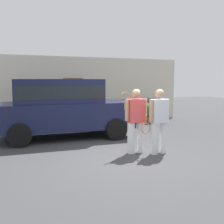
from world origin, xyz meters
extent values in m
plane|color=#38383A|center=(0.00, 0.00, 0.00)|extent=(40.00, 40.00, 0.00)
cube|color=beige|center=(0.00, 5.91, 1.54)|extent=(10.95, 0.30, 3.08)
cube|color=#4C4C51|center=(0.00, 5.71, 0.54)|extent=(9.20, 0.10, 1.08)
cube|color=brown|center=(-0.04, 5.69, 1.05)|extent=(0.90, 0.06, 2.10)
cube|color=#141938|center=(-1.01, 2.94, 0.80)|extent=(4.69, 2.14, 0.90)
cube|color=#141938|center=(-1.26, 2.95, 1.65)|extent=(2.99, 1.91, 0.80)
cube|color=black|center=(-1.26, 2.95, 1.63)|extent=(2.93, 1.93, 0.44)
cylinder|color=black|center=(0.59, 3.80, 0.36)|extent=(0.73, 0.30, 0.72)
cylinder|color=black|center=(0.49, 1.91, 0.36)|extent=(0.73, 0.30, 0.72)
cylinder|color=black|center=(-2.51, 3.96, 0.36)|extent=(0.73, 0.30, 0.72)
cylinder|color=black|center=(-2.60, 2.07, 0.36)|extent=(0.73, 0.30, 0.72)
cylinder|color=white|center=(0.52, 0.19, 0.43)|extent=(0.20, 0.20, 0.86)
cylinder|color=white|center=(0.22, 0.20, 0.43)|extent=(0.20, 0.20, 0.86)
cube|color=#E04C4C|center=(0.37, 0.20, 1.18)|extent=(0.45, 0.29, 0.64)
sphere|color=tan|center=(0.37, 0.20, 1.66)|extent=(0.24, 0.24, 0.24)
cylinder|color=tan|center=(0.64, 0.19, 1.21)|extent=(0.11, 0.11, 0.59)
cylinder|color=tan|center=(0.09, 0.21, 1.21)|extent=(0.11, 0.11, 0.59)
torus|color=olive|center=(0.05, 0.26, 1.55)|extent=(0.29, 0.10, 0.29)
cylinder|color=olive|center=(0.05, 0.26, 1.32)|extent=(0.03, 0.03, 0.20)
cylinder|color=white|center=(1.07, -0.09, 0.43)|extent=(0.20, 0.20, 0.86)
cylinder|color=white|center=(0.78, -0.12, 0.43)|extent=(0.20, 0.20, 0.86)
cube|color=silver|center=(0.92, -0.10, 1.18)|extent=(0.46, 0.31, 0.64)
sphere|color=tan|center=(0.92, -0.10, 1.66)|extent=(0.24, 0.24, 0.24)
cylinder|color=tan|center=(1.20, -0.08, 1.21)|extent=(0.11, 0.11, 0.59)
cylinder|color=tan|center=(0.65, -0.13, 1.21)|extent=(0.11, 0.11, 0.59)
torus|color=olive|center=(0.52, -0.08, 0.73)|extent=(0.37, 0.05, 0.37)
cylinder|color=olive|center=(0.52, -0.08, 0.97)|extent=(0.03, 0.03, 0.20)
cylinder|color=gray|center=(2.31, 4.96, 0.13)|extent=(0.41, 0.41, 0.25)
sphere|color=#387F33|center=(2.31, 4.96, 0.52)|extent=(0.64, 0.64, 0.64)
cylinder|color=#9E5638|center=(3.40, 4.80, 0.14)|extent=(0.45, 0.45, 0.28)
sphere|color=#2D6B28|center=(3.40, 4.80, 0.57)|extent=(0.70, 0.70, 0.70)
camera|label=1|loc=(-2.98, -6.32, 2.02)|focal=42.95mm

